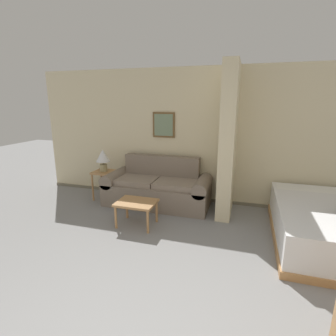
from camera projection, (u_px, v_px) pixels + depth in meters
name	position (u px, v px, depth m)	size (l,w,h in m)	color
wall_back	(214.00, 137.00, 5.03)	(7.46, 0.16, 2.60)	beige
wall_partition_pillar	(228.00, 142.00, 4.48)	(0.24, 0.89, 2.60)	beige
couch	(158.00, 188.00, 5.11)	(2.04, 0.84, 0.92)	gray
coffee_table	(136.00, 205.00, 4.22)	(0.62, 0.49, 0.41)	#B27F4C
side_table	(104.00, 176.00, 5.36)	(0.41, 0.41, 0.59)	#B27F4C
table_lamp	(103.00, 157.00, 5.26)	(0.28, 0.28, 0.45)	tan
bed	(333.00, 225.00, 3.69)	(1.57, 2.11, 0.54)	#B27F4C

